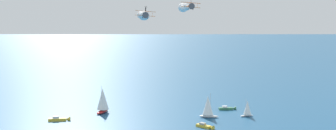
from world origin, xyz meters
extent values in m
cube|color=gold|center=(-18.35, -7.43, 0.53)|extent=(5.03, 6.90, 1.07)
cone|color=gold|center=(-20.28, -3.82, 0.53)|extent=(2.69, 2.52, 2.14)
cube|color=gray|center=(-18.12, -7.87, 1.47)|extent=(2.61, 2.87, 0.80)
ellipsoid|color=white|center=(-27.67, -22.52, 0.61)|extent=(8.80, 6.20, 1.21)
cylinder|color=#B2B2B7|center=(-28.25, -22.21, 6.20)|extent=(0.14, 0.14, 9.97)
cone|color=white|center=(-27.29, -22.72, 5.70)|extent=(6.44, 6.44, 8.47)
cube|color=gold|center=(37.43, -39.11, 0.61)|extent=(7.91, 3.88, 1.21)
cone|color=gold|center=(32.88, -38.19, 0.61)|extent=(2.38, 2.76, 2.42)
cube|color=silver|center=(37.98, -39.22, 1.67)|extent=(2.98, 2.43, 0.91)
cube|color=#33704C|center=(-42.39, -34.71, 0.54)|extent=(7.10, 3.81, 1.08)
cone|color=#33704C|center=(-46.40, -33.66, 0.54)|extent=(2.23, 2.54, 2.17)
cube|color=silver|center=(-41.90, -34.84, 1.49)|extent=(2.73, 2.28, 0.81)
ellipsoid|color=#B21E1E|center=(15.72, -47.92, 0.71)|extent=(8.53, 9.65, 1.41)
cylinder|color=#B2B2B7|center=(16.19, -47.33, 7.22)|extent=(0.14, 0.14, 11.62)
cone|color=white|center=(15.40, -48.31, 6.64)|extent=(7.81, 7.81, 9.87)
ellipsoid|color=white|center=(-44.85, -18.60, 0.44)|extent=(6.34, 1.81, 0.89)
cylinder|color=#B2B2B7|center=(-44.37, -18.60, 4.53)|extent=(0.14, 0.14, 7.28)
cone|color=white|center=(-45.17, -18.59, 4.16)|extent=(3.50, 3.50, 6.19)
cylinder|color=orange|center=(-8.21, 2.20, 49.36)|extent=(2.59, 6.43, 0.97)
cylinder|color=white|center=(-7.46, 5.00, 49.36)|extent=(1.20, 0.86, 1.08)
cylinder|color=#4C4C51|center=(-7.35, 5.41, 49.36)|extent=(2.40, 0.69, 2.48)
cube|color=orange|center=(-8.11, 2.48, 49.09)|extent=(7.28, 3.12, 0.69)
cube|color=orange|center=(-8.24, 2.52, 50.71)|extent=(7.28, 3.12, 0.69)
cylinder|color=white|center=(-10.60, 3.15, 49.70)|extent=(0.25, 0.16, 1.62)
cylinder|color=white|center=(-9.04, 2.73, 49.83)|extent=(0.25, 0.16, 1.62)
cylinder|color=white|center=(-7.31, 2.27, 49.97)|extent=(0.25, 0.16, 1.62)
cylinder|color=white|center=(-5.75, 1.85, 50.10)|extent=(0.25, 0.16, 1.62)
cube|color=orange|center=(-8.99, -0.54, 49.91)|extent=(0.47, 1.11, 1.20)
cube|color=orange|center=(-8.95, -0.55, 49.36)|extent=(2.65, 1.52, 0.28)
cylinder|color=black|center=(-8.79, 3.18, 48.29)|extent=(0.32, 0.62, 0.61)
cylinder|color=black|center=(-7.06, 2.72, 48.44)|extent=(0.32, 0.62, 0.61)
cylinder|color=#262628|center=(-8.27, 2.53, 51.16)|extent=(0.17, 0.12, 0.90)
cylinder|color=white|center=(-8.37, 2.55, 51.15)|extent=(0.22, 0.18, 0.79)
cylinder|color=white|center=(-8.18, 2.50, 51.16)|extent=(0.22, 0.18, 0.79)
cube|color=white|center=(-8.32, 2.54, 51.80)|extent=(0.42, 0.29, 0.55)
ellipsoid|color=white|center=(-9.21, -2.29, 49.63)|extent=(1.82, 2.36, 1.15)
ellipsoid|color=white|center=(-9.87, -5.00, 49.08)|extent=(1.82, 2.00, 1.25)
ellipsoid|color=white|center=(-11.10, -7.55, 49.31)|extent=(2.45, 2.65, 1.69)
ellipsoid|color=white|center=(-11.52, -10.33, 49.72)|extent=(2.95, 3.35, 1.99)
ellipsoid|color=white|center=(-12.74, -12.88, 49.07)|extent=(3.73, 4.48, 2.46)
ellipsoid|color=white|center=(-12.63, -15.80, 49.02)|extent=(4.07, 4.54, 2.78)
ellipsoid|color=white|center=(-14.04, -18.31, 49.70)|extent=(4.19, 4.56, 2.88)
ellipsoid|color=white|center=(-14.27, -21.13, 49.61)|extent=(4.98, 5.72, 3.35)
ellipsoid|color=white|center=(-15.44, -23.70, 49.05)|extent=(5.94, 7.63, 3.78)
cylinder|color=orange|center=(9.64, 3.13, 46.19)|extent=(2.59, 6.43, 0.97)
cylinder|color=white|center=(10.39, 5.93, 46.19)|extent=(1.20, 0.86, 1.08)
cylinder|color=#4C4C51|center=(10.50, 6.34, 46.19)|extent=(2.40, 0.69, 2.48)
cube|color=orange|center=(9.74, 3.42, 45.92)|extent=(7.28, 3.12, 0.69)
cube|color=orange|center=(9.61, 3.45, 47.54)|extent=(7.28, 3.12, 0.69)
cylinder|color=white|center=(7.25, 4.08, 46.53)|extent=(0.25, 0.16, 1.62)
cylinder|color=white|center=(8.81, 3.67, 46.66)|extent=(0.25, 0.16, 1.62)
cylinder|color=white|center=(10.54, 3.20, 46.80)|extent=(0.25, 0.16, 1.62)
cylinder|color=white|center=(12.10, 2.78, 46.93)|extent=(0.25, 0.16, 1.62)
cube|color=orange|center=(8.86, 0.39, 46.74)|extent=(0.47, 1.11, 1.20)
cube|color=orange|center=(8.90, 0.38, 46.19)|extent=(2.65, 1.52, 0.28)
cylinder|color=black|center=(9.06, 4.12, 45.12)|extent=(0.32, 0.62, 0.61)
cylinder|color=black|center=(10.79, 3.65, 45.27)|extent=(0.32, 0.62, 0.61)
cylinder|color=#262628|center=(9.58, 3.46, 47.99)|extent=(0.17, 0.12, 0.90)
cylinder|color=black|center=(9.48, 3.48, 47.98)|extent=(0.22, 0.18, 0.79)
cylinder|color=black|center=(9.68, 3.43, 48.00)|extent=(0.22, 0.18, 0.79)
cube|color=black|center=(9.53, 3.47, 48.64)|extent=(0.42, 0.29, 0.55)
sphere|color=#9E7051|center=(9.50, 3.48, 49.01)|extent=(0.21, 0.21, 0.21)
cylinder|color=black|center=(9.23, 3.55, 49.05)|extent=(0.34, 0.17, 0.56)
cylinder|color=black|center=(9.77, 3.41, 49.10)|extent=(0.41, 0.19, 0.53)
ellipsoid|color=white|center=(8.24, -1.25, 46.23)|extent=(1.61, 1.73, 1.11)
ellipsoid|color=white|center=(7.90, -4.04, 45.95)|extent=(2.24, 2.64, 1.49)
ellipsoid|color=white|center=(6.93, -6.67, 46.23)|extent=(2.76, 3.29, 1.82)
ellipsoid|color=white|center=(6.51, -9.44, 46.42)|extent=(2.97, 3.30, 2.02)
ellipsoid|color=white|center=(6.06, -12.21, 46.19)|extent=(3.82, 4.98, 2.41)
ellipsoid|color=white|center=(5.36, -14.91, 46.30)|extent=(3.84, 4.14, 2.65)
ellipsoid|color=white|center=(3.61, -17.32, 45.81)|extent=(4.68, 5.47, 3.12)
ellipsoid|color=white|center=(3.17, -20.09, 45.72)|extent=(5.01, 6.09, 3.28)
ellipsoid|color=white|center=(3.28, -23.00, 46.13)|extent=(5.69, 7.10, 3.68)
ellipsoid|color=white|center=(1.70, -25.47, 45.73)|extent=(6.25, 7.67, 4.07)
ellipsoid|color=white|center=(0.90, -28.14, 45.87)|extent=(6.50, 6.98, 4.49)
camera|label=1|loc=(55.40, 156.00, 46.78)|focal=47.46mm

